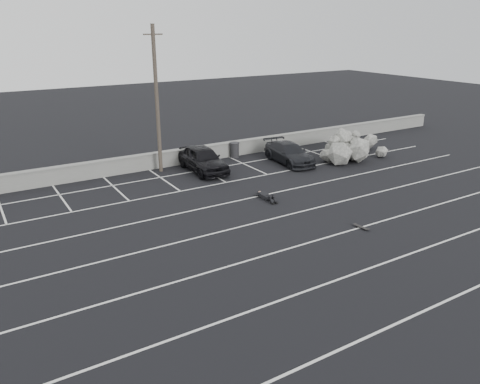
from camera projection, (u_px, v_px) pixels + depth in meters
ground at (310, 243)px, 20.29m from camera, size 120.00×120.00×0.00m
seawall at (176, 157)px, 31.34m from camera, size 50.00×0.45×1.06m
stall_lines at (253, 210)px, 23.79m from camera, size 36.00×20.05×0.01m
car_left at (203, 159)px, 29.94m from camera, size 2.08×4.83×1.62m
car_right at (289, 153)px, 31.80m from camera, size 2.36×4.82×1.35m
utility_pole at (157, 100)px, 28.64m from camera, size 1.20×0.24×8.98m
trash_bin at (235, 150)px, 33.15m from camera, size 0.82×0.82×1.07m
riprap_pile at (349, 149)px, 32.99m from camera, size 6.42×4.78×1.67m
person at (264, 194)px, 25.48m from camera, size 1.22×2.40×0.45m
skateboard at (361, 227)px, 21.67m from camera, size 0.26×0.72×0.09m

